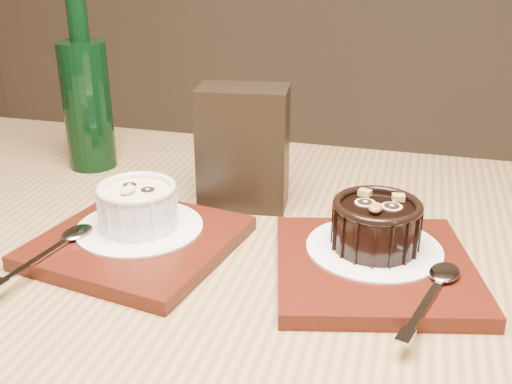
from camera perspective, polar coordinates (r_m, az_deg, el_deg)
table at (r=0.62m, az=-3.02°, el=-15.29°), size 1.23×0.85×0.75m
tray_left at (r=0.62m, az=-11.18°, el=-4.71°), size 0.21×0.21×0.01m
doily_left at (r=0.63m, az=-11.03°, el=-3.29°), size 0.13×0.13×0.00m
ramekin_white at (r=0.62m, az=-11.21°, el=-1.14°), size 0.08×0.08×0.05m
spoon_left at (r=0.60m, az=-18.77°, el=-5.03°), size 0.05×0.14×0.01m
tray_right at (r=0.57m, az=11.17°, el=-7.06°), size 0.21×0.21×0.01m
doily_right at (r=0.59m, az=11.17°, el=-5.23°), size 0.13×0.13×0.00m
ramekin_dark at (r=0.58m, az=11.38°, el=-2.87°), size 0.08×0.08×0.05m
spoon_right at (r=0.53m, az=16.51°, el=-8.99°), size 0.07×0.14×0.01m
condiment_stand at (r=0.68m, az=-1.21°, el=4.25°), size 0.10×0.07×0.14m
green_bottle at (r=0.83m, az=-15.81°, el=8.40°), size 0.06×0.06×0.24m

